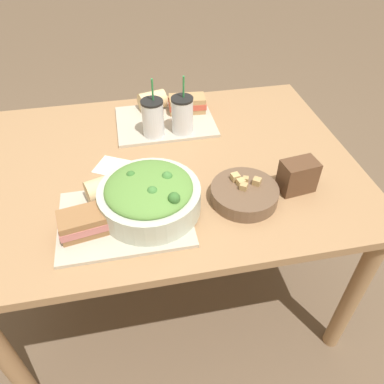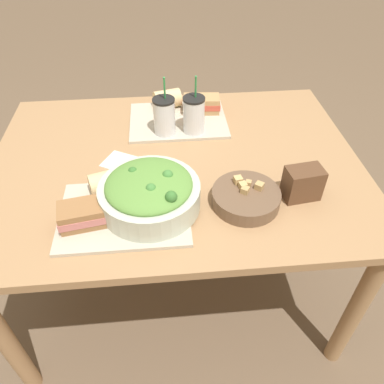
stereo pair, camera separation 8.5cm
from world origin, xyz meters
The scene contains 14 objects.
ground_plane centered at (0.00, 0.00, 0.00)m, with size 12.00×12.00×0.00m, color brown.
dining_table centered at (0.00, 0.00, 0.62)m, with size 1.30×0.96×0.71m.
tray_near centered at (-0.17, -0.25, 0.71)m, with size 0.38×0.29×0.01m.
tray_far centered at (0.03, 0.26, 0.71)m, with size 0.38×0.29×0.01m.
salad_bowl centered at (-0.09, -0.23, 0.77)m, with size 0.30×0.30×0.12m.
soup_bowl centered at (0.20, -0.24, 0.73)m, with size 0.21×0.21×0.07m.
sandwich_near centered at (-0.27, -0.28, 0.75)m, with size 0.16×0.11×0.06m.
baguette_near centered at (-0.20, -0.15, 0.76)m, with size 0.15×0.11×0.07m.
sandwich_far centered at (0.13, 0.31, 0.75)m, with size 0.16×0.09×0.06m.
baguette_far centered at (-0.01, 0.36, 0.76)m, with size 0.12×0.10×0.07m.
drink_cup_dark centered at (-0.03, 0.17, 0.78)m, with size 0.08×0.08×0.22m.
drink_cup_red centered at (0.08, 0.17, 0.78)m, with size 0.08×0.08×0.22m.
chip_bag centered at (0.38, -0.22, 0.76)m, with size 0.12×0.08×0.11m.
napkin_folded centered at (-0.18, 0.00, 0.71)m, with size 0.17×0.16×0.00m.
Camera 1 is at (-0.12, -1.04, 1.51)m, focal length 35.00 mm.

